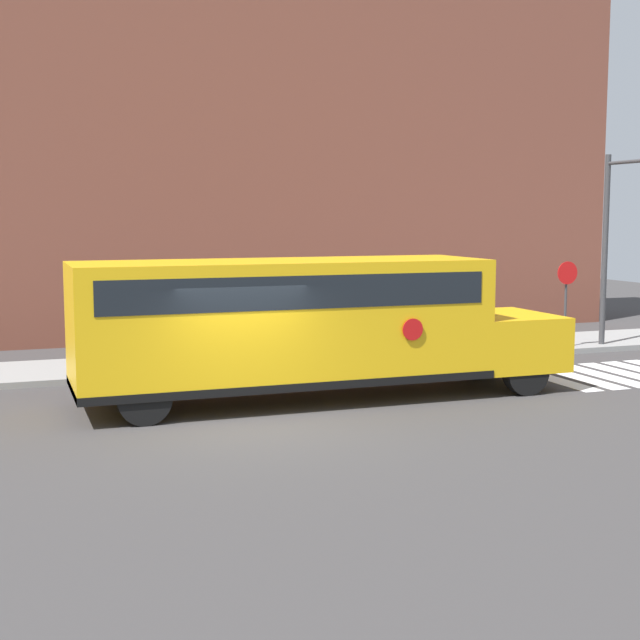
% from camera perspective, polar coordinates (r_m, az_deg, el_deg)
% --- Properties ---
extents(ground_plane, '(60.00, 60.00, 0.00)m').
position_cam_1_polar(ground_plane, '(16.48, -4.51, -6.69)').
color(ground_plane, '#3A3838').
extents(sidewalk_strip, '(44.00, 3.00, 0.15)m').
position_cam_1_polar(sidewalk_strip, '(22.68, -8.87, -2.85)').
color(sidewalk_strip, gray).
rests_on(sidewalk_strip, ground).
extents(building_backdrop, '(32.00, 4.00, 12.43)m').
position_cam_1_polar(building_backdrop, '(28.87, -11.61, 11.36)').
color(building_backdrop, brown).
rests_on(building_backdrop, ground).
extents(crosswalk_stripes, '(4.00, 3.20, 0.01)m').
position_cam_1_polar(crosswalk_stripes, '(22.61, 18.33, -3.32)').
color(crosswalk_stripes, white).
rests_on(crosswalk_stripes, ground).
extents(school_bus, '(10.37, 2.57, 2.91)m').
position_cam_1_polar(school_bus, '(18.26, -1.14, -0.02)').
color(school_bus, yellow).
rests_on(school_bus, ground).
extents(stop_sign, '(0.63, 0.10, 2.55)m').
position_cam_1_polar(stop_sign, '(25.57, 15.49, 1.63)').
color(stop_sign, '#38383A').
rests_on(stop_sign, ground).
extents(traffic_light, '(0.28, 3.48, 5.50)m').
position_cam_1_polar(traffic_light, '(25.61, 19.36, 5.99)').
color(traffic_light, '#38383A').
rests_on(traffic_light, ground).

